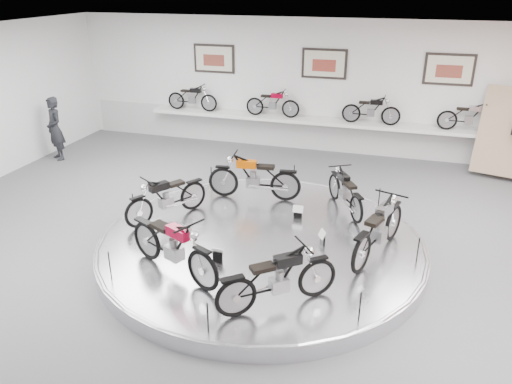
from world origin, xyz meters
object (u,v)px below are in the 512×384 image
(shelf, at_px, (320,122))
(bike_f, at_px, (379,228))
(display_platform, at_px, (261,245))
(bike_e, at_px, (278,278))
(bike_b, at_px, (254,177))
(bike_c, at_px, (166,197))
(bike_a, at_px, (345,191))
(bike_d, at_px, (173,245))
(visitor, at_px, (55,129))

(shelf, xyz_separation_m, bike_f, (2.23, -6.38, -0.15))
(display_platform, height_order, bike_e, bike_e)
(display_platform, distance_m, bike_b, 2.07)
(display_platform, height_order, bike_f, bike_f)
(bike_b, relative_size, bike_c, 1.09)
(shelf, distance_m, bike_c, 6.48)
(bike_a, relative_size, bike_d, 0.84)
(bike_c, bearing_deg, bike_a, 144.74)
(bike_b, distance_m, visitor, 6.93)
(visitor, bearing_deg, bike_b, 17.33)
(bike_b, height_order, bike_c, bike_b)
(bike_f, bearing_deg, bike_c, 105.13)
(shelf, distance_m, bike_d, 8.13)
(display_platform, xyz_separation_m, bike_e, (0.86, -2.05, 0.66))
(bike_b, distance_m, bike_f, 3.44)
(display_platform, distance_m, visitor, 8.26)
(shelf, height_order, bike_f, bike_f)
(shelf, bearing_deg, bike_b, -98.71)
(bike_d, bearing_deg, display_platform, 81.68)
(display_platform, height_order, bike_d, bike_d)
(bike_f, bearing_deg, bike_d, 135.42)
(bike_f, height_order, visitor, visitor)
(bike_c, height_order, bike_e, bike_e)
(bike_a, bearing_deg, bike_d, 114.24)
(bike_a, xyz_separation_m, bike_f, (0.84, -1.77, 0.08))
(bike_e, distance_m, bike_f, 2.48)
(shelf, distance_m, bike_a, 4.82)
(shelf, relative_size, bike_a, 7.00)
(bike_e, bearing_deg, visitor, 106.45)
(bike_b, height_order, bike_f, bike_f)
(display_platform, xyz_separation_m, bike_a, (1.40, 1.79, 0.61))
(display_platform, xyz_separation_m, bike_b, (-0.70, 1.82, 0.69))
(shelf, xyz_separation_m, bike_b, (-0.70, -4.58, -0.16))
(shelf, bearing_deg, bike_c, -109.60)
(shelf, xyz_separation_m, bike_d, (-1.09, -8.05, -0.15))
(bike_c, xyz_separation_m, bike_f, (4.41, -0.28, 0.05))
(bike_a, relative_size, bike_e, 0.90)
(display_platform, relative_size, bike_d, 3.41)
(bike_a, distance_m, bike_b, 2.10)
(bike_a, height_order, bike_f, bike_f)
(bike_c, relative_size, bike_f, 0.90)
(bike_e, bearing_deg, bike_c, 102.99)
(bike_a, xyz_separation_m, bike_c, (-3.57, -1.49, 0.03))
(bike_a, height_order, bike_d, bike_d)
(bike_d, bearing_deg, bike_e, 13.62)
(display_platform, height_order, visitor, visitor)
(bike_d, distance_m, visitor, 8.19)
(bike_c, bearing_deg, bike_e, 84.37)
(display_platform, distance_m, bike_a, 2.35)
(display_platform, relative_size, bike_b, 3.48)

